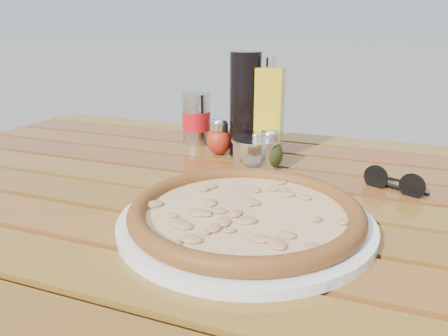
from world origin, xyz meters
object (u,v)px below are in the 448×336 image
(table, at_px, (220,227))
(soda_can, at_px, (196,119))
(plate, at_px, (246,222))
(pizza, at_px, (246,211))
(oregano_shaker, at_px, (269,150))
(parmesan_tin, at_px, (255,152))
(olive_oil_cruet, at_px, (269,112))
(sunglasses, at_px, (394,183))
(dark_bottle, at_px, (245,105))
(pepper_shaker, at_px, (219,137))

(table, height_order, soda_can, soda_can)
(plate, relative_size, pizza, 0.96)
(oregano_shaker, relative_size, parmesan_tin, 0.66)
(olive_oil_cruet, xyz_separation_m, sunglasses, (0.26, -0.12, -0.08))
(soda_can, bearing_deg, parmesan_tin, -34.22)
(dark_bottle, distance_m, olive_oil_cruet, 0.05)
(pepper_shaker, relative_size, soda_can, 0.68)
(pizza, distance_m, soda_can, 0.47)
(dark_bottle, bearing_deg, parmesan_tin, -57.67)
(olive_oil_cruet, relative_size, parmesan_tin, 1.70)
(soda_can, relative_size, parmesan_tin, 0.97)
(oregano_shaker, relative_size, dark_bottle, 0.37)
(oregano_shaker, height_order, sunglasses, oregano_shaker)
(oregano_shaker, bearing_deg, parmesan_tin, 178.14)
(parmesan_tin, bearing_deg, olive_oil_cruet, 87.23)
(pizza, height_order, parmesan_tin, parmesan_tin)
(oregano_shaker, relative_size, olive_oil_cruet, 0.39)
(soda_can, height_order, sunglasses, soda_can)
(sunglasses, bearing_deg, olive_oil_cruet, 177.78)
(pizza, xyz_separation_m, oregano_shaker, (-0.04, 0.26, 0.02))
(plate, distance_m, sunglasses, 0.29)
(table, height_order, sunglasses, sunglasses)
(oregano_shaker, height_order, parmesan_tin, oregano_shaker)
(pizza, relative_size, pepper_shaker, 4.55)
(plate, xyz_separation_m, oregano_shaker, (-0.04, 0.26, 0.03))
(plate, height_order, pizza, pizza)
(pizza, bearing_deg, dark_bottle, 108.98)
(pepper_shaker, height_order, olive_oil_cruet, olive_oil_cruet)
(pepper_shaker, height_order, sunglasses, pepper_shaker)
(oregano_shaker, xyz_separation_m, dark_bottle, (-0.08, 0.08, 0.07))
(dark_bottle, bearing_deg, table, -82.98)
(table, relative_size, soda_can, 11.67)
(plate, xyz_separation_m, parmesan_tin, (-0.07, 0.27, 0.02))
(soda_can, bearing_deg, olive_oil_cruet, -13.49)
(plate, bearing_deg, dark_bottle, 108.98)
(dark_bottle, bearing_deg, olive_oil_cruet, 5.48)
(table, relative_size, pepper_shaker, 17.07)
(pizza, xyz_separation_m, sunglasses, (0.19, 0.22, -0.01))
(parmesan_tin, bearing_deg, pepper_shaker, 149.66)
(table, distance_m, soda_can, 0.34)
(table, bearing_deg, olive_oil_cruet, 83.08)
(table, relative_size, pizza, 3.75)
(olive_oil_cruet, bearing_deg, parmesan_tin, -92.77)
(soda_can, relative_size, sunglasses, 1.10)
(plate, bearing_deg, parmesan_tin, 104.61)
(pepper_shaker, height_order, dark_bottle, dark_bottle)
(pizza, relative_size, parmesan_tin, 3.02)
(oregano_shaker, bearing_deg, pepper_shaker, 155.17)
(pizza, height_order, soda_can, soda_can)
(oregano_shaker, height_order, dark_bottle, dark_bottle)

